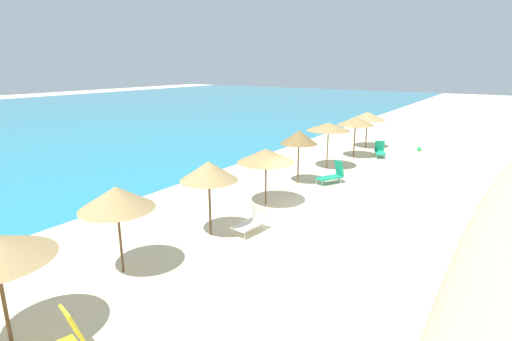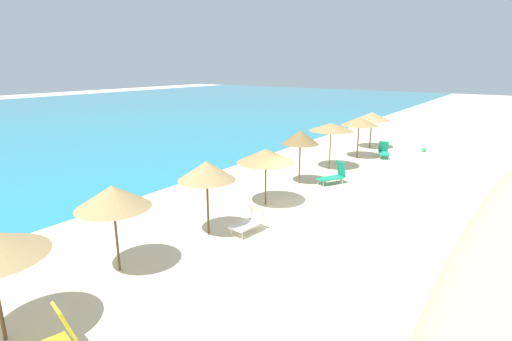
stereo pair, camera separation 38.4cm
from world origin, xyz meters
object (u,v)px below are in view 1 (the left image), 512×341
beach_umbrella_3 (209,171)px  beach_umbrella_4 (266,156)px  beach_umbrella_8 (368,116)px  lounge_chair_0 (380,150)px  lounge_chair_3 (252,221)px  lounge_chair_2 (332,175)px  beach_umbrella_2 (116,198)px  beach_umbrella_6 (329,127)px  beach_umbrella_5 (299,137)px  beach_umbrella_7 (356,121)px  beach_ball (419,149)px

beach_umbrella_3 → beach_umbrella_4: size_ratio=1.10×
beach_umbrella_8 → lounge_chair_0: bearing=-144.1°
beach_umbrella_4 → lounge_chair_3: size_ratio=1.79×
lounge_chair_0 → lounge_chair_3: (-15.15, 0.22, -0.00)m
lounge_chair_2 → lounge_chair_0: bearing=-63.0°
beach_umbrella_2 → beach_umbrella_8: bearing=0.1°
beach_umbrella_4 → lounge_chair_3: (-2.87, -1.19, -1.81)m
beach_umbrella_3 → beach_umbrella_6: 11.46m
beach_umbrella_5 → lounge_chair_3: size_ratio=1.98×
beach_umbrella_8 → lounge_chair_0: (-2.55, -1.85, -1.93)m
beach_umbrella_3 → beach_umbrella_6: size_ratio=1.01×
beach_umbrella_4 → beach_umbrella_5: beach_umbrella_5 is taller
beach_umbrella_6 → lounge_chair_2: 3.82m
beach_umbrella_7 → lounge_chair_0: bearing=-53.7°
beach_umbrella_3 → lounge_chair_0: 16.38m
beach_umbrella_2 → beach_umbrella_3: size_ratio=0.97×
beach_umbrella_8 → lounge_chair_3: beach_umbrella_8 is taller
beach_umbrella_4 → beach_umbrella_6: (7.52, 0.37, 0.28)m
beach_umbrella_2 → lounge_chair_0: (19.75, -1.81, -1.93)m
beach_umbrella_2 → beach_ball: (23.14, -3.65, -2.21)m
beach_umbrella_5 → beach_umbrella_6: 3.81m
beach_umbrella_2 → beach_umbrella_7: bearing=-1.1°
beach_ball → lounge_chair_0: bearing=151.5°
beach_umbrella_5 → lounge_chair_3: bearing=-167.0°
lounge_chair_3 → beach_umbrella_4: bearing=-61.6°
lounge_chair_3 → beach_ball: (18.53, -2.05, -0.28)m
beach_umbrella_5 → beach_umbrella_8: beach_umbrella_5 is taller
lounge_chair_2 → beach_umbrella_4: bearing=104.5°
beach_umbrella_2 → beach_umbrella_7: beach_umbrella_7 is taller
beach_umbrella_6 → lounge_chair_3: 10.71m
beach_umbrella_4 → lounge_chair_0: (12.28, -1.41, -1.81)m
beach_umbrella_5 → beach_umbrella_7: size_ratio=1.03×
beach_umbrella_3 → lounge_chair_3: (1.06, -1.11, -2.01)m
beach_umbrella_8 → beach_ball: bearing=-77.2°
beach_umbrella_5 → beach_ball: bearing=-16.7°
beach_umbrella_7 → lounge_chair_3: 14.28m
beach_umbrella_7 → beach_ball: bearing=-36.5°
beach_umbrella_8 → lounge_chair_3: (-17.70, -1.63, -1.93)m
beach_umbrella_2 → beach_umbrella_3: 3.58m
beach_umbrella_7 → lounge_chair_2: bearing=-169.3°
beach_umbrella_5 → lounge_chair_2: beach_umbrella_5 is taller
beach_umbrella_8 → beach_umbrella_2: bearing=-179.9°
beach_umbrella_6 → lounge_chair_0: size_ratio=1.86×
beach_umbrella_8 → lounge_chair_2: (-10.13, -1.63, -1.89)m
beach_umbrella_4 → beach_umbrella_6: 7.53m
beach_umbrella_2 → beach_umbrella_3: (3.55, -0.49, 0.08)m
lounge_chair_0 → beach_umbrella_3: bearing=62.6°
beach_umbrella_7 → lounge_chair_0: beach_umbrella_7 is taller
beach_umbrella_6 → beach_umbrella_8: 7.31m
lounge_chair_0 → beach_umbrella_5: bearing=55.8°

